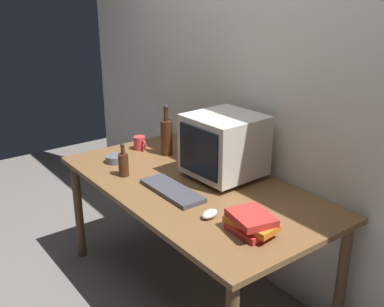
# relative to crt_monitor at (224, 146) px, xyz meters

# --- Properties ---
(ground_plane) EXTENTS (6.00, 6.00, 0.00)m
(ground_plane) POSITION_rel_crt_monitor_xyz_m (-0.03, -0.20, -0.92)
(ground_plane) COLOR slate
(back_wall) EXTENTS (4.00, 0.08, 2.50)m
(back_wall) POSITION_rel_crt_monitor_xyz_m (-0.03, 0.29, 0.33)
(back_wall) COLOR silver
(back_wall) RESTS_ON ground
(desk) EXTENTS (1.67, 0.87, 0.72)m
(desk) POSITION_rel_crt_monitor_xyz_m (-0.03, -0.20, -0.27)
(desk) COLOR brown
(desk) RESTS_ON ground
(crt_monitor) EXTENTS (0.40, 0.40, 0.37)m
(crt_monitor) POSITION_rel_crt_monitor_xyz_m (0.00, 0.00, 0.00)
(crt_monitor) COLOR beige
(crt_monitor) RESTS_ON desk
(keyboard) EXTENTS (0.42, 0.15, 0.02)m
(keyboard) POSITION_rel_crt_monitor_xyz_m (-0.00, -0.36, -0.18)
(keyboard) COLOR #3F3F47
(keyboard) RESTS_ON desk
(computer_mouse) EXTENTS (0.08, 0.11, 0.04)m
(computer_mouse) POSITION_rel_crt_monitor_xyz_m (0.33, -0.37, -0.17)
(computer_mouse) COLOR beige
(computer_mouse) RESTS_ON desk
(bottle_tall) EXTENTS (0.08, 0.08, 0.34)m
(bottle_tall) POSITION_rel_crt_monitor_xyz_m (-0.51, -0.06, -0.07)
(bottle_tall) COLOR #472314
(bottle_tall) RESTS_ON desk
(bottle_short) EXTENTS (0.06, 0.06, 0.20)m
(bottle_short) POSITION_rel_crt_monitor_xyz_m (-0.36, -0.45, -0.12)
(bottle_short) COLOR #472314
(bottle_short) RESTS_ON desk
(book_stack) EXTENTS (0.25, 0.20, 0.10)m
(book_stack) POSITION_rel_crt_monitor_xyz_m (0.56, -0.32, -0.14)
(book_stack) COLOR red
(book_stack) RESTS_ON desk
(mug) EXTENTS (0.12, 0.08, 0.09)m
(mug) POSITION_rel_crt_monitor_xyz_m (-0.70, -0.15, -0.15)
(mug) COLOR #CC383D
(mug) RESTS_ON desk
(cd_spindle) EXTENTS (0.12, 0.12, 0.04)m
(cd_spindle) POSITION_rel_crt_monitor_xyz_m (-0.58, -0.39, -0.17)
(cd_spindle) COLOR #595B66
(cd_spindle) RESTS_ON desk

